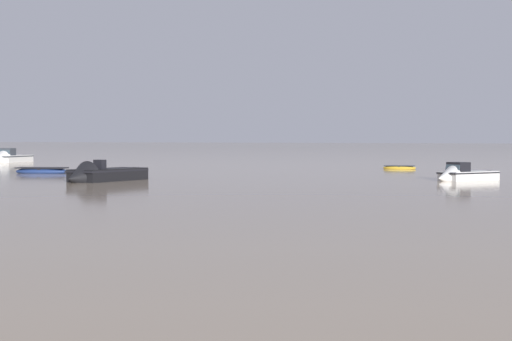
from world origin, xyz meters
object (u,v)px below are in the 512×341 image
object	(u,v)px
rowboat_moored_2	(42,171)
motorboat_moored_3	(98,177)
rowboat_moored_0	(399,168)
motorboat_moored_2	(8,159)
motorboat_moored_1	(461,176)

from	to	relation	value
rowboat_moored_2	motorboat_moored_3	distance (m)	13.46
rowboat_moored_0	motorboat_moored_3	size ratio (longest dim) A/B	0.47
motorboat_moored_2	motorboat_moored_3	size ratio (longest dim) A/B	1.02
motorboat_moored_2	rowboat_moored_2	size ratio (longest dim) A/B	1.49
rowboat_moored_0	motorboat_moored_2	bearing A→B (deg)	-9.98
motorboat_moored_1	motorboat_moored_3	bearing A→B (deg)	-29.66
motorboat_moored_2	motorboat_moored_3	bearing A→B (deg)	38.28
rowboat_moored_0	rowboat_moored_2	size ratio (longest dim) A/B	0.68
rowboat_moored_2	rowboat_moored_0	bearing A→B (deg)	-155.94
motorboat_moored_1	motorboat_moored_2	xyz separation A→B (m)	(-54.96, 15.95, 0.09)
rowboat_moored_0	motorboat_moored_2	distance (m)	45.39
motorboat_moored_3	rowboat_moored_2	bearing A→B (deg)	-119.23
motorboat_moored_1	rowboat_moored_2	xyz separation A→B (m)	(-31.36, -4.44, -0.09)
motorboat_moored_1	rowboat_moored_0	world-z (taller)	motorboat_moored_1
rowboat_moored_2	motorboat_moored_3	world-z (taller)	motorboat_moored_3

